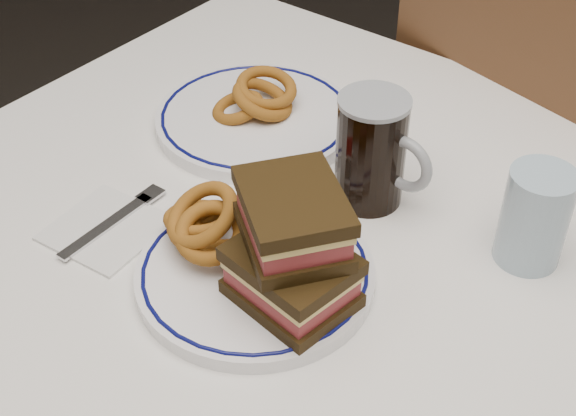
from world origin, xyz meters
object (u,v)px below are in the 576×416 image
Objects in this scene: main_plate at (255,273)px; far_plate at (256,118)px; chair_far at (530,173)px; beer_mug at (373,151)px; reuben_sandwich at (292,248)px.

main_plate is 0.31m from far_plate.
chair_far reaches higher than beer_mug.
chair_far reaches higher than reuben_sandwich.
far_plate is (-0.20, 0.24, 0.00)m from main_plate.
reuben_sandwich is at bearing -80.41° from beer_mug.
chair_far is 3.65× the size of main_plate.
chair_far is 0.72m from main_plate.
beer_mug reaches higher than far_plate.
main_plate is 1.84× the size of beer_mug.
beer_mug is at bearing 99.59° from reuben_sandwich.
far_plate is (-0.25, 0.24, -0.07)m from reuben_sandwich.
beer_mug is (0.02, 0.20, 0.06)m from main_plate.
far_plate reaches higher than main_plate.
chair_far is 0.75m from reuben_sandwich.
beer_mug is at bearing -10.58° from far_plate.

